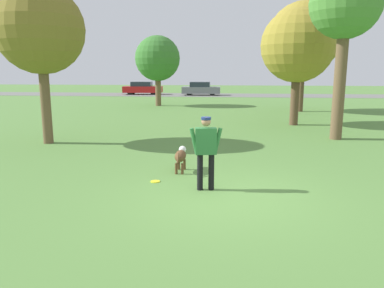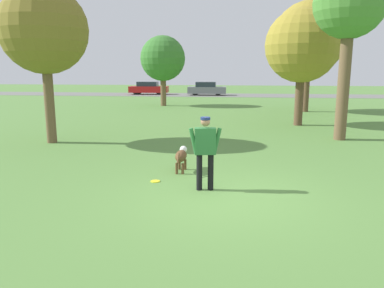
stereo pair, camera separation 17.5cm
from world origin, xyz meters
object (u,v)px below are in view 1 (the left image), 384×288
Objects in this scene: tree_mid_center at (298,46)px; person at (206,147)px; dog at (181,156)px; tree_near_left at (40,30)px; tree_near_right at (345,6)px; frisbee at (155,181)px; parked_car_red at (143,88)px; tree_far_right at (304,38)px; tree_far_left at (158,59)px; parked_car_grey at (201,89)px.

person is at bearing -108.74° from tree_mid_center.
dog is 0.21× the size of tree_near_left.
tree_mid_center is 0.87× the size of tree_near_right.
tree_near_left is (-4.91, 4.41, 4.00)m from frisbee.
tree_near_left is 11.33m from tree_mid_center.
person is 34.17m from parked_car_red.
frisbee is at bearing -110.77° from tree_far_right.
tree_near_left is (-6.16, 4.89, 3.03)m from person.
person is at bearing -20.99° from frisbee.
person is 18.04m from tree_far_right.
tree_near_left is at bearing 138.04° from frisbee.
parked_car_red is at bearing 108.31° from tree_far_left.
parked_car_grey is (2.23, 12.42, -2.80)m from tree_far_left.
tree_far_left is at bearing 163.52° from tree_far_right.
parked_car_grey is (-7.72, 15.36, -3.92)m from tree_far_right.
frisbee is at bearing -79.19° from tree_far_left.
tree_near_right is (5.39, 5.35, 4.53)m from dog.
parked_car_red is at bearing 131.80° from tree_far_right.
frisbee is at bearing 149.79° from person.
parked_car_red is 6.56m from parked_car_grey.
tree_far_left is at bearing -100.91° from parked_car_grey.
tree_far_right is (11.15, 12.06, 0.60)m from tree_near_left.
dog is at bearing 107.80° from person.
tree_near_left reaches higher than tree_mid_center.
parked_car_red is at bearing 120.03° from tree_mid_center.
parked_car_red is (-14.26, 15.94, -3.92)m from tree_far_right.
tree_mid_center is (4.86, 10.15, 3.76)m from frisbee.
frisbee is 31.88m from parked_car_grey.
tree_far_right is (1.39, 6.32, 0.84)m from tree_mid_center.
tree_mid_center reaches higher than frisbee.
tree_far_right is at bearing -50.93° from parked_car_red.
parked_car_grey is at bearing 92.66° from frisbee.
tree_near_left is at bearing 132.31° from person.
dog is 0.17× the size of tree_far_right.
tree_near_left is at bearing -169.71° from tree_near_right.
parked_car_grey is at bearing -7.78° from parked_car_red.
tree_far_right reaches higher than tree_mid_center.
parked_car_grey is (-7.36, 25.46, -4.26)m from tree_near_right.
tree_far_left is (-4.19, 18.39, 3.07)m from dog.
tree_far_right is 10.44m from tree_far_left.
person is at bearing -153.09° from dog.
frisbee is at bearing 154.69° from dog.
tree_far_right is at bearing -64.04° from parked_car_grey.
dog is at bearing 64.80° from frisbee.
person is 7.17× the size of frisbee.
tree_near_left is (-5.39, 3.39, 3.59)m from dog.
tree_far_left is at bearing 100.81° from frisbee.
tree_near_right is 26.84m from parked_car_grey.
tree_near_right is at bearing 47.32° from frisbee.
parked_car_grey is at bearing 3.54° from dog.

